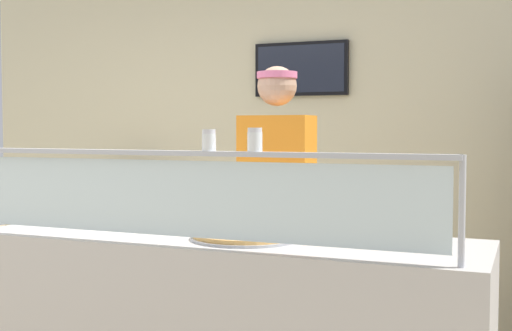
# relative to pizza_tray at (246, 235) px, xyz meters

# --- Properties ---
(shop_rear_unit) EXTENTS (6.68, 0.13, 2.70)m
(shop_rear_unit) POSITION_rel_pizza_tray_xyz_m (-0.12, 2.28, 0.39)
(shop_rear_unit) COLOR beige
(shop_rear_unit) RESTS_ON ground
(sneeze_guard) EXTENTS (2.11, 0.06, 0.39)m
(sneeze_guard) POSITION_rel_pizza_tray_xyz_m (-0.12, -0.26, 0.24)
(sneeze_guard) COLOR #B2B5BC
(sneeze_guard) RESTS_ON serving_counter
(pizza_tray) EXTENTS (0.49, 0.49, 0.04)m
(pizza_tray) POSITION_rel_pizza_tray_xyz_m (0.00, 0.00, 0.00)
(pizza_tray) COLOR #9EA0A8
(pizza_tray) RESTS_ON serving_counter
(pizza_server) EXTENTS (0.13, 0.29, 0.01)m
(pizza_server) POSITION_rel_pizza_tray_xyz_m (0.02, -0.02, 0.02)
(pizza_server) COLOR #ADAFB7
(pizza_server) RESTS_ON pizza_tray
(parmesan_shaker) EXTENTS (0.06, 0.06, 0.09)m
(parmesan_shaker) POSITION_rel_pizza_tray_xyz_m (-0.05, -0.26, 0.41)
(parmesan_shaker) COLOR white
(parmesan_shaker) RESTS_ON sneeze_guard
(pepper_flake_shaker) EXTENTS (0.06, 0.06, 0.09)m
(pepper_flake_shaker) POSITION_rel_pizza_tray_xyz_m (0.15, -0.26, 0.41)
(pepper_flake_shaker) COLOR white
(pepper_flake_shaker) RESTS_ON sneeze_guard
(worker_figure) EXTENTS (0.41, 0.50, 1.76)m
(worker_figure) POSITION_rel_pizza_tray_xyz_m (-0.10, 0.66, 0.04)
(worker_figure) COLOR #23232D
(worker_figure) RESTS_ON ground
(prep_shelf) EXTENTS (0.70, 0.55, 0.88)m
(prep_shelf) POSITION_rel_pizza_tray_xyz_m (-2.02, 1.79, -0.52)
(prep_shelf) COLOR #B7BABF
(prep_shelf) RESTS_ON ground
(pizza_box_stack) EXTENTS (0.50, 0.48, 0.18)m
(pizza_box_stack) POSITION_rel_pizza_tray_xyz_m (-2.01, 1.79, 0.01)
(pizza_box_stack) COLOR tan
(pizza_box_stack) RESTS_ON prep_shelf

